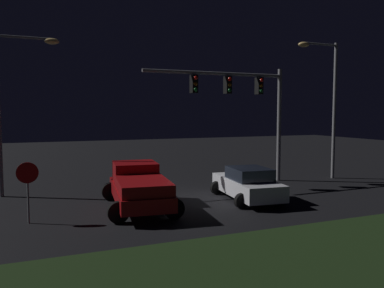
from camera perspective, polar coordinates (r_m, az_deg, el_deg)
The scene contains 8 objects.
ground_plane at distance 18.54m, azimuth 1.23°, elevation -7.84°, with size 80.00×80.00×0.00m, color black.
grass_median at distance 11.69m, azimuth 18.45°, elevation -15.34°, with size 21.63×5.24×0.10m, color black.
pickup_truck at distance 16.62m, azimuth -7.82°, elevation -5.82°, with size 3.29×5.59×1.80m.
car_sedan at distance 18.16m, azimuth 8.09°, elevation -5.77°, with size 2.77×4.56×1.51m.
traffic_signal_gantry at distance 22.11m, azimuth 7.43°, elevation 6.91°, with size 8.32×0.56×6.50m.
street_lamp_left at distance 20.47m, azimuth -24.70°, elevation 6.74°, with size 2.90×0.44×7.69m.
street_lamp_right at distance 24.84m, azimuth 19.10°, elevation 6.99°, with size 2.82×0.44×8.13m.
stop_sign at distance 15.22m, azimuth -22.83°, elevation -4.95°, with size 0.76×0.08×2.23m.
Camera 1 is at (-7.27, -16.58, 3.99)m, focal length 36.62 mm.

